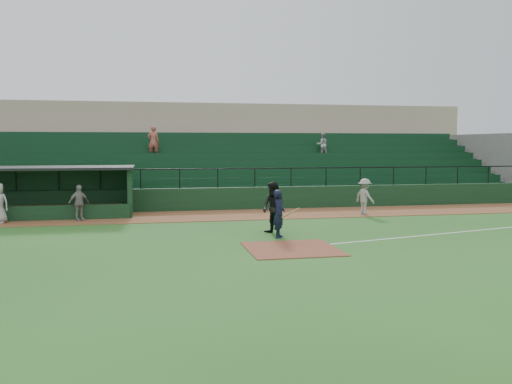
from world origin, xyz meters
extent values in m
plane|color=#265B1D|center=(0.00, 0.00, 0.00)|extent=(90.00, 90.00, 0.00)
cube|color=brown|center=(0.00, 8.00, 0.01)|extent=(40.00, 4.00, 0.03)
cube|color=brown|center=(0.00, -1.00, 0.01)|extent=(3.00, 3.00, 0.03)
cube|color=white|center=(8.00, 1.20, 0.01)|extent=(17.49, 4.44, 0.01)
cube|color=black|center=(0.00, 10.20, 0.60)|extent=(36.00, 0.35, 1.20)
cylinder|color=black|center=(0.00, 10.20, 2.20)|extent=(36.00, 0.06, 0.06)
cube|color=slate|center=(0.00, 15.10, 1.80)|extent=(36.00, 9.00, 3.60)
cube|color=#0E341A|center=(0.00, 14.60, 2.25)|extent=(34.56, 8.00, 4.05)
cube|color=slate|center=(18.00, 15.15, 2.10)|extent=(0.35, 9.50, 4.20)
cube|color=tan|center=(0.00, 21.60, 3.20)|extent=(38.00, 3.00, 6.40)
cube|color=slate|center=(0.00, 19.60, 3.70)|extent=(36.00, 2.00, 0.20)
imported|color=#A5A5A5|center=(6.67, 15.90, 3.47)|extent=(0.75, 0.59, 1.55)
imported|color=#AA4C3E|center=(-4.24, 15.90, 3.66)|extent=(0.70, 0.46, 1.92)
cube|color=black|center=(-9.75, 10.40, 1.15)|extent=(8.50, 0.20, 2.30)
cube|color=black|center=(-5.50, 9.10, 1.15)|extent=(0.20, 2.60, 2.30)
cube|color=black|center=(-9.75, 9.10, 2.36)|extent=(8.90, 3.20, 0.12)
cube|color=olive|center=(-9.75, 10.00, 0.25)|extent=(7.65, 0.40, 0.50)
cube|color=black|center=(-9.75, 7.75, 0.35)|extent=(8.50, 0.12, 0.70)
imported|color=black|center=(0.13, 1.29, 0.90)|extent=(0.64, 0.77, 1.79)
cylinder|color=olive|center=(0.53, 1.09, 0.95)|extent=(0.79, 0.34, 0.35)
imported|color=black|center=(0.09, 2.05, 1.02)|extent=(1.13, 1.23, 2.04)
imported|color=gray|center=(5.87, 6.83, 0.92)|extent=(1.05, 1.31, 1.77)
imported|color=gray|center=(-7.73, 7.32, 0.85)|extent=(1.02, 0.85, 1.63)
camera|label=1|loc=(-4.73, -18.23, 3.49)|focal=38.08mm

